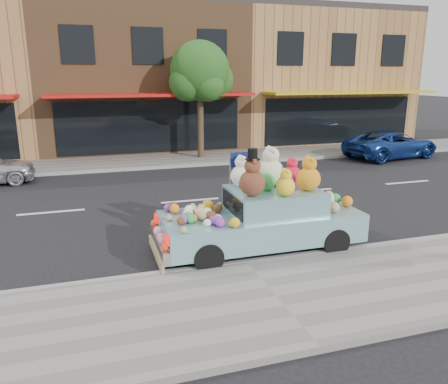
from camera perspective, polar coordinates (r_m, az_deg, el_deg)
name	(u,v)px	position (r m, az deg, el deg)	size (l,w,h in m)	color
ground	(190,201)	(13.45, -4.44, -1.14)	(120.00, 120.00, 0.00)	black
near_sidewalk	(276,299)	(7.66, 6.81, -13.70)	(60.00, 3.00, 0.12)	gray
far_sidewalk	(157,161)	(19.66, -8.70, 4.07)	(60.00, 3.00, 0.12)	gray
near_kerb	(246,263)	(8.90, 2.86, -9.31)	(60.00, 0.12, 0.13)	gray
far_kerb	(163,167)	(18.21, -7.98, 3.24)	(60.00, 0.12, 0.13)	gray
storefront_mid	(139,77)	(24.74, -11.04, 14.53)	(10.00, 9.80, 7.30)	brown
storefront_right	(306,77)	(27.72, 10.66, 14.57)	(10.00, 9.80, 7.30)	#A47445
street_tree	(200,76)	(19.76, -3.14, 14.87)	(3.00, 2.70, 5.22)	#38281C
car_blue	(391,144)	(21.78, 21.00, 5.84)	(2.11, 4.58, 1.27)	navy
art_car	(262,214)	(9.52, 4.98, -2.89)	(4.49, 1.78, 2.33)	black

